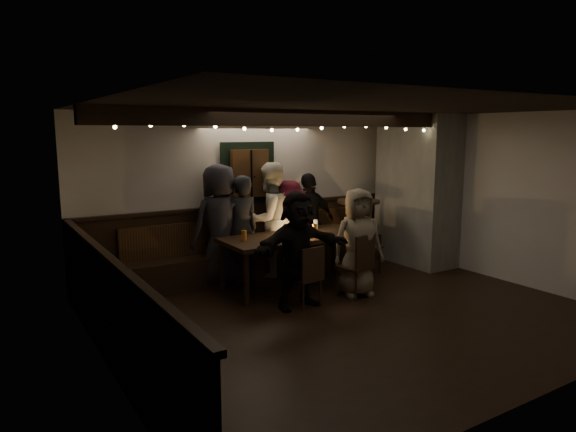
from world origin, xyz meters
TOP-DOWN VIEW (x-y plane):
  - room at (1.07, 1.42)m, footprint 6.02×5.01m
  - dining_table at (0.03, 1.40)m, footprint 2.21×0.95m
  - chair_near_left at (-0.31, 0.53)m, footprint 0.41×0.41m
  - chair_near_right at (0.52, 0.50)m, footprint 0.49×0.49m
  - chair_end at (1.31, 1.36)m, footprint 0.55×0.55m
  - high_top at (1.60, 1.83)m, footprint 0.73×0.73m
  - person_a at (-0.84, 2.15)m, footprint 0.96×0.69m
  - person_b at (-0.55, 2.03)m, footprint 0.61×0.40m
  - person_c at (0.02, 2.12)m, footprint 0.98×0.81m
  - person_d at (0.32, 2.03)m, footprint 1.14×0.90m
  - person_e at (0.80, 2.14)m, footprint 0.96×0.41m
  - person_f at (-0.42, 0.62)m, footprint 1.46×0.50m
  - person_g at (0.57, 0.59)m, footprint 0.85×0.66m

SIDE VIEW (x-z plane):
  - chair_near_left at x=-0.31m, z-range 0.05..0.88m
  - chair_near_right at x=0.52m, z-range 0.06..0.97m
  - chair_end at x=1.31m, z-range 0.06..1.03m
  - dining_table at x=0.03m, z-range 0.24..1.20m
  - high_top at x=1.60m, z-range 0.15..1.31m
  - person_g at x=0.57m, z-range 0.00..1.54m
  - person_d at x=0.32m, z-range 0.00..1.54m
  - person_f at x=-0.42m, z-range 0.00..1.56m
  - person_e at x=0.80m, z-range 0.00..1.63m
  - person_b at x=-0.55m, z-range 0.00..1.66m
  - person_c at x=0.02m, z-range 0.00..1.84m
  - person_a at x=-0.84m, z-range 0.00..1.84m
  - room at x=1.07m, z-range -0.24..2.38m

